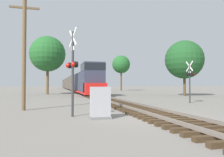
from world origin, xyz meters
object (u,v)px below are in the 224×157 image
freight_train (71,83)px  crossing_signal_near (72,67)px  tree_mid_background (48,54)px  utility_pole (24,51)px  relay_cabinet (100,103)px  crossing_signal_far (190,77)px  tree_far_right (184,60)px  tree_deep_background (121,65)px

freight_train → crossing_signal_near: bearing=-94.1°
crossing_signal_near → tree_mid_background: tree_mid_background is taller
utility_pole → relay_cabinet: bearing=-48.2°
crossing_signal_far → relay_cabinet: size_ratio=2.45×
utility_pole → tree_far_right: (20.01, 13.21, 1.53)m
freight_train → tree_mid_background: bearing=-100.9°
freight_train → tree_far_right: bearing=-72.9°
relay_cabinet → tree_far_right: tree_far_right is taller
crossing_signal_far → tree_deep_background: 39.88m
relay_cabinet → tree_far_right: 24.27m
relay_cabinet → tree_mid_background: bearing=96.8°
freight_train → tree_far_right: tree_far_right is taller
crossing_signal_far → utility_pole: size_ratio=0.52×
utility_pole → tree_mid_background: bearing=88.3°
crossing_signal_near → relay_cabinet: (1.24, -0.99, -1.75)m
utility_pole → freight_train: bearing=82.9°
freight_train → tree_deep_background: size_ratio=9.32×
crossing_signal_far → utility_pole: 13.62m
freight_train → crossing_signal_far: 53.81m
relay_cabinet → crossing_signal_near: bearing=141.4°
crossing_signal_near → relay_cabinet: size_ratio=2.97×
freight_train → relay_cabinet: size_ratio=58.59×
relay_cabinet → tree_mid_background: size_ratio=0.16×
crossing_signal_far → tree_far_right: bearing=-36.1°
freight_train → crossing_signal_near: freight_train is taller
utility_pole → tree_deep_background: (19.10, 41.37, 3.32)m
utility_pole → crossing_signal_far: bearing=9.3°
crossing_signal_far → utility_pole: (-13.37, -2.18, 1.38)m
tree_far_right → tree_deep_background: 28.23m
crossing_signal_near → relay_cabinet: crossing_signal_near is taller
crossing_signal_far → tree_mid_background: size_ratio=0.38×
tree_far_right → tree_mid_background: tree_mid_background is taller
freight_train → relay_cabinet: 60.14m
crossing_signal_near → tree_deep_background: size_ratio=0.47×
relay_cabinet → tree_deep_background: size_ratio=0.16×
freight_train → utility_pole: bearing=-97.1°
utility_pole → tree_mid_background: 23.31m
freight_train → utility_pole: size_ratio=12.46×
crossing_signal_near → utility_pole: 4.57m
crossing_signal_near → utility_pole: bearing=-159.7°
tree_mid_background → freight_train: bearing=79.1°
crossing_signal_far → tree_far_right: size_ratio=0.46×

